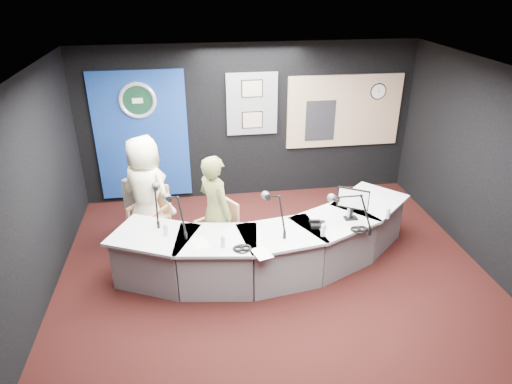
{
  "coord_description": "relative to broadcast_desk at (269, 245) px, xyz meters",
  "views": [
    {
      "loc": [
        -1.03,
        -4.83,
        3.9
      ],
      "look_at": [
        -0.2,
        0.8,
        1.1
      ],
      "focal_mm": 32.0,
      "sensor_mm": 36.0,
      "label": 1
    }
  ],
  "objects": [
    {
      "name": "ground",
      "position": [
        0.05,
        -0.55,
        -0.38
      ],
      "size": [
        6.0,
        6.0,
        0.0
      ],
      "primitive_type": "plane",
      "color": "black",
      "rests_on": "ground"
    },
    {
      "name": "ceiling",
      "position": [
        0.05,
        -0.55,
        2.42
      ],
      "size": [
        6.0,
        6.0,
        0.02
      ],
      "primitive_type": "cube",
      "color": "silver",
      "rests_on": "ground"
    },
    {
      "name": "wall_back",
      "position": [
        0.05,
        2.45,
        1.02
      ],
      "size": [
        6.0,
        0.02,
        2.8
      ],
      "primitive_type": "cube",
      "color": "black",
      "rests_on": "ground"
    },
    {
      "name": "wall_left",
      "position": [
        -2.95,
        -0.55,
        1.02
      ],
      "size": [
        0.02,
        6.0,
        2.8
      ],
      "primitive_type": "cube",
      "color": "black",
      "rests_on": "ground"
    },
    {
      "name": "wall_right",
      "position": [
        3.05,
        -0.55,
        1.02
      ],
      "size": [
        0.02,
        6.0,
        2.8
      ],
      "primitive_type": "cube",
      "color": "black",
      "rests_on": "ground"
    },
    {
      "name": "broadcast_desk",
      "position": [
        0.0,
        0.0,
        0.0
      ],
      "size": [
        4.5,
        1.9,
        0.75
      ],
      "primitive_type": null,
      "color": "#B7B9BB",
      "rests_on": "ground"
    },
    {
      "name": "backdrop_panel",
      "position": [
        -1.85,
        2.42,
        0.88
      ],
      "size": [
        1.6,
        0.05,
        2.3
      ],
      "primitive_type": "cube",
      "color": "navy",
      "rests_on": "wall_back"
    },
    {
      "name": "agency_seal",
      "position": [
        -1.85,
        2.38,
        1.52
      ],
      "size": [
        0.63,
        0.07,
        0.63
      ],
      "primitive_type": "torus",
      "rotation": [
        1.57,
        0.0,
        0.0
      ],
      "color": "silver",
      "rests_on": "backdrop_panel"
    },
    {
      "name": "seal_center",
      "position": [
        -1.85,
        2.38,
        1.52
      ],
      "size": [
        0.48,
        0.01,
        0.48
      ],
      "primitive_type": "cylinder",
      "rotation": [
        1.57,
        0.0,
        0.0
      ],
      "color": "black",
      "rests_on": "backdrop_panel"
    },
    {
      "name": "pinboard",
      "position": [
        0.1,
        2.42,
        1.38
      ],
      "size": [
        0.9,
        0.04,
        1.1
      ],
      "primitive_type": "cube",
      "color": "slate",
      "rests_on": "wall_back"
    },
    {
      "name": "framed_photo_upper",
      "position": [
        0.1,
        2.39,
        1.65
      ],
      "size": [
        0.34,
        0.02,
        0.27
      ],
      "primitive_type": "cube",
      "color": "gray",
      "rests_on": "pinboard"
    },
    {
      "name": "framed_photo_lower",
      "position": [
        0.1,
        2.39,
        1.09
      ],
      "size": [
        0.34,
        0.02,
        0.27
      ],
      "primitive_type": "cube",
      "color": "gray",
      "rests_on": "pinboard"
    },
    {
      "name": "booth_window_frame",
      "position": [
        1.8,
        2.42,
        1.18
      ],
      "size": [
        2.12,
        0.06,
        1.32
      ],
      "primitive_type": "cube",
      "color": "tan",
      "rests_on": "wall_back"
    },
    {
      "name": "booth_glow",
      "position": [
        1.8,
        2.41,
        1.18
      ],
      "size": [
        2.0,
        0.02,
        1.2
      ],
      "primitive_type": "cube",
      "color": "beige",
      "rests_on": "booth_window_frame"
    },
    {
      "name": "equipment_rack",
      "position": [
        1.35,
        2.39,
        1.03
      ],
      "size": [
        0.55,
        0.02,
        0.75
      ],
      "primitive_type": "cube",
      "color": "black",
      "rests_on": "booth_window_frame"
    },
    {
      "name": "wall_clock",
      "position": [
        2.4,
        2.39,
        1.52
      ],
      "size": [
        0.28,
        0.01,
        0.28
      ],
      "primitive_type": "cylinder",
      "rotation": [
        1.57,
        0.0,
        0.0
      ],
      "color": "white",
      "rests_on": "booth_window_frame"
    },
    {
      "name": "armchair_left",
      "position": [
        -1.71,
        0.91,
        0.09
      ],
      "size": [
        0.72,
        0.72,
        0.92
      ],
      "primitive_type": null,
      "rotation": [
        0.0,
        0.0,
        -0.61
      ],
      "color": "#AA704D",
      "rests_on": "ground"
    },
    {
      "name": "armchair_right",
      "position": [
        -0.72,
        0.25,
        0.14
      ],
      "size": [
        0.8,
        0.8,
        1.03
      ],
      "primitive_type": null,
      "rotation": [
        0.0,
        0.0,
        -1.03
      ],
      "color": "#AA704D",
      "rests_on": "ground"
    },
    {
      "name": "draped_jacket",
      "position": [
        -1.88,
        1.11,
        0.24
      ],
      "size": [
        0.47,
        0.37,
        0.7
      ],
      "primitive_type": "cube",
      "rotation": [
        0.0,
        0.0,
        -0.61
      ],
      "color": "#656055",
      "rests_on": "armchair_left"
    },
    {
      "name": "person_man",
      "position": [
        -1.71,
        0.91,
        0.51
      ],
      "size": [
        1.03,
        0.96,
        1.77
      ],
      "primitive_type": "imported",
      "rotation": [
        0.0,
        0.0,
        2.53
      ],
      "color": "#FFF8CB",
      "rests_on": "ground"
    },
    {
      "name": "person_woman",
      "position": [
        -0.72,
        0.25,
        0.46
      ],
      "size": [
        0.68,
        0.73,
        1.67
      ],
      "primitive_type": "imported",
      "rotation": [
        0.0,
        0.0,
        2.18
      ],
      "color": "olive",
      "rests_on": "ground"
    },
    {
      "name": "computer_monitor",
      "position": [
        1.14,
        -0.08,
        0.7
      ],
      "size": [
        0.35,
        0.22,
        0.27
      ],
      "primitive_type": "cube",
      "rotation": [
        0.0,
        0.0,
        -0.54
      ],
      "color": "black",
      "rests_on": "broadcast_desk"
    },
    {
      "name": "desk_phone",
      "position": [
        0.63,
        -0.21,
        0.4
      ],
      "size": [
        0.22,
        0.19,
        0.05
      ],
      "primitive_type": "cube",
      "rotation": [
        0.0,
        0.0,
        -0.13
      ],
      "color": "black",
      "rests_on": "broadcast_desk"
    },
    {
      "name": "headphones_near",
      "position": [
        1.15,
        -0.39,
        0.39
      ],
      "size": [
        0.21,
        0.21,
        0.03
      ],
      "primitive_type": "torus",
      "color": "black",
      "rests_on": "broadcast_desk"
    },
    {
      "name": "headphones_far",
      "position": [
        -0.45,
        -0.62,
        0.39
      ],
      "size": [
        0.23,
        0.23,
        0.04
      ],
      "primitive_type": "torus",
      "color": "black",
      "rests_on": "broadcast_desk"
    },
    {
      "name": "paper_stack",
      "position": [
        -0.97,
        -0.41,
        0.38
      ],
      "size": [
        0.25,
        0.31,
        0.0
      ],
      "primitive_type": "cube",
      "rotation": [
        0.0,
        0.0,
        0.27
      ],
      "color": "white",
      "rests_on": "broadcast_desk"
    },
    {
      "name": "notepad",
      "position": [
        -0.22,
        -0.75,
        0.38
      ],
      "size": [
        0.26,
        0.32,
        0.0
      ],
      "primitive_type": "cube",
      "rotation": [
        0.0,
        0.0,
        0.29
      ],
      "color": "white",
      "rests_on": "broadcast_desk"
    },
    {
      "name": "boom_mic_a",
      "position": [
        -1.52,
        0.37,
        0.68
      ],
      "size": [
        0.16,
        0.74,
        0.6
      ],
      "primitive_type": null,
      "color": "black",
      "rests_on": "broadcast_desk"
    },
    {
      "name": "boom_mic_b",
      "position": [
        -1.26,
        0.01,
        0.68
      ],
      "size": [
        0.35,
        0.69,
        0.6
      ],
      "primitive_type": null,
      "color": "black",
      "rests_on": "broadcast_desk"
    },
    {
      "name": "boom_mic_c",
      "position": [
        0.04,
        -0.15,
        0.68
      ],
      "size": [
        0.28,
        0.72,
        0.6
      ],
      "primitive_type": null,
      "color": "black",
      "rests_on": "broadcast_desk"
    },
    {
      "name": "boom_mic_d",
      "position": [
        1.04,
        -0.29,
        0.68
      ],
      "size": [
        0.52,
        0.6,
        0.6
      ],
      "primitive_type": null,
      "color": "black",
      "rests_on": "broadcast_desk"
    },
    {
      "name": "water_bottles",
      "position": [
        0.13,
        -0.29,
        0.46
      ],
      "size": [
        3.11,
        0.56,
        0.18
      ],
      "primitive_type": null,
      "color": "silver",
      "rests_on": "broadcast_desk"
    }
  ]
}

